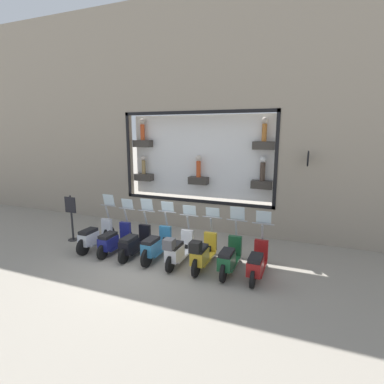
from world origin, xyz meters
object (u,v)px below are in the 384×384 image
Objects in this scene: scooter_red_0 at (257,262)px; scooter_silver_7 at (95,236)px; scooter_navy_6 at (114,240)px; shop_sign_post at (71,216)px; scooter_black_5 at (134,243)px; scooter_white_3 at (178,249)px; scooter_yellow_2 at (202,253)px; scooter_green_1 at (229,257)px; scooter_teal_4 at (156,245)px.

scooter_silver_7 is (0.01, 5.21, 0.03)m from scooter_red_0.
shop_sign_post is at bearing 79.25° from scooter_navy_6.
scooter_red_0 is 1.00× the size of scooter_black_5.
scooter_navy_6 reaches higher than scooter_white_3.
scooter_white_3 reaches higher than scooter_yellow_2.
scooter_red_0 is at bearing -90.03° from scooter_black_5.
scooter_silver_7 is (0.07, 3.72, -0.03)m from scooter_yellow_2.
scooter_red_0 reaches higher than scooter_white_3.
scooter_teal_4 is (0.00, 2.23, 0.02)m from scooter_green_1.
scooter_navy_6 is at bearing 88.36° from scooter_white_3.
scooter_green_1 is (0.00, 0.74, 0.01)m from scooter_red_0.
scooter_teal_4 is 1.49m from scooter_navy_6.
scooter_green_1 is 0.99× the size of scooter_teal_4.
scooter_green_1 is at bearing -89.95° from scooter_black_5.
scooter_yellow_2 is 1.49m from scooter_teal_4.
scooter_silver_7 reaches higher than scooter_red_0.
scooter_navy_6 is 1.12× the size of shop_sign_post.
scooter_teal_4 is at bearing -90.01° from scooter_silver_7.
scooter_silver_7 is (0.01, 1.49, 0.02)m from scooter_black_5.
scooter_navy_6 is (0.06, 2.98, -0.06)m from scooter_yellow_2.
scooter_white_3 is 4.29m from shop_sign_post.
scooter_silver_7 reaches higher than scooter_teal_4.
scooter_teal_4 is 0.75m from scooter_black_5.
scooter_red_0 is 2.24m from scooter_white_3.
scooter_red_0 is 6.50m from shop_sign_post.
scooter_teal_4 reaches higher than scooter_white_3.
shop_sign_post is (0.38, 5.73, 0.43)m from scooter_green_1.
shop_sign_post is at bearing 86.24° from scooter_green_1.
scooter_green_1 is at bearing -90.05° from scooter_silver_7.
scooter_yellow_2 is at bearing 94.77° from scooter_green_1.
scooter_red_0 is 1.00× the size of scooter_navy_6.
scooter_white_3 is at bearing 90.50° from scooter_yellow_2.
scooter_black_5 is at bearing 88.47° from scooter_yellow_2.
scooter_teal_4 is at bearing -96.08° from shop_sign_post.
scooter_white_3 is 0.75m from scooter_teal_4.
scooter_red_0 is 1.00× the size of scooter_white_3.
scooter_green_1 reaches higher than scooter_yellow_2.
scooter_black_5 is (0.00, 3.72, 0.00)m from scooter_red_0.
scooter_white_3 is at bearing -91.40° from scooter_silver_7.
scooter_green_1 is 1.00× the size of scooter_navy_6.
scooter_black_5 is (0.06, 2.23, -0.05)m from scooter_yellow_2.
scooter_red_0 is 0.99× the size of scooter_yellow_2.
scooter_black_5 reaches higher than scooter_red_0.
shop_sign_post is at bearing 86.63° from scooter_red_0.
scooter_black_5 is at bearing 89.97° from scooter_red_0.
scooter_navy_6 is (-0.00, 4.47, 0.00)m from scooter_red_0.
shop_sign_post is (0.44, 4.99, 0.39)m from scooter_yellow_2.
shop_sign_post reaches higher than scooter_red_0.
scooter_silver_7 is at bearing 88.98° from scooter_yellow_2.
scooter_green_1 is 2.23m from scooter_teal_4.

